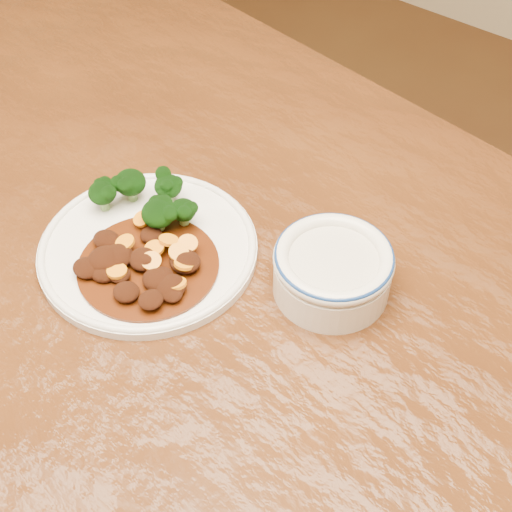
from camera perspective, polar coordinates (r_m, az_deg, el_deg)
The scene contains 5 objects.
dining_table at distance 0.75m, azimuth -3.62°, elevation -10.33°, with size 1.61×1.09×0.75m.
dinner_plate at distance 0.76m, azimuth -8.63°, elevation 0.66°, with size 0.23×0.23×0.01m.
broccoli_florets at distance 0.78m, azimuth -8.74°, elevation 4.66°, with size 0.12×0.08×0.04m.
mince_stew at distance 0.73m, azimuth -9.24°, elevation -0.82°, with size 0.15×0.15×0.03m.
dip_bowl at distance 0.71m, azimuth 6.15°, elevation -1.05°, with size 0.12×0.12×0.05m.
Camera 1 is at (0.29, -0.28, 1.31)m, focal length 50.00 mm.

